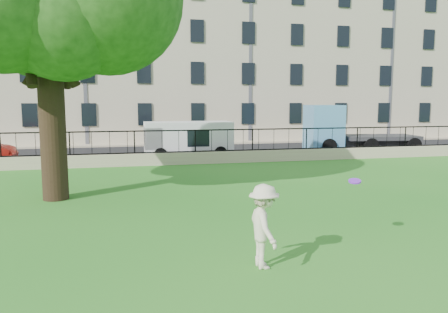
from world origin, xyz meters
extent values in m
plane|color=#206E1A|center=(0.00, 0.00, 0.00)|extent=(120.00, 120.00, 0.00)
cube|color=tan|center=(0.00, 12.00, 0.30)|extent=(50.00, 0.40, 0.60)
cube|color=black|center=(0.00, 12.00, 0.63)|extent=(50.00, 0.05, 0.06)
cube|color=black|center=(0.00, 12.00, 1.70)|extent=(50.00, 0.05, 0.06)
cube|color=black|center=(0.00, 16.70, 0.01)|extent=(60.00, 9.00, 0.01)
cube|color=tan|center=(0.00, 21.90, 0.06)|extent=(60.00, 1.40, 0.12)
cube|color=#BFB297|center=(0.00, 27.60, 6.50)|extent=(56.00, 10.00, 13.00)
cylinder|color=black|center=(-5.71, 5.11, 2.21)|extent=(0.81, 0.81, 4.42)
imported|color=beige|center=(-1.00, -1.96, 0.80)|extent=(0.62, 1.05, 1.61)
cylinder|color=purple|center=(1.30, -1.21, 1.44)|extent=(0.30, 0.29, 0.12)
cube|color=silver|center=(0.00, 14.40, 1.01)|extent=(4.79, 1.88, 2.01)
cube|color=#5597C7|center=(11.20, 15.40, 1.45)|extent=(7.16, 3.29, 2.90)
camera|label=1|loc=(-3.55, -9.59, 3.16)|focal=35.00mm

